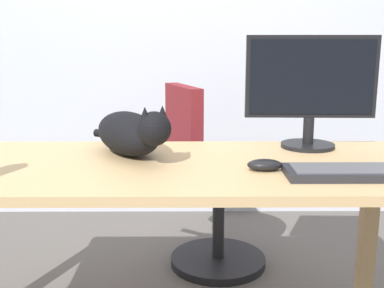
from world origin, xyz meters
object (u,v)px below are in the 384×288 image
Objects in this scene: office_chair at (209,191)px; monitor at (311,87)px; computer_mouse at (265,165)px; keyboard at (360,172)px; cat at (131,133)px.

monitor is (0.35, -0.50, 0.56)m from office_chair.
keyboard is at bearing -14.44° from computer_mouse.
office_chair reaches higher than keyboard.
cat is at bearing 158.80° from keyboard.
monitor is 0.44m from computer_mouse.
cat reaches higher than computer_mouse.
office_chair is at bearing 114.42° from keyboard.
office_chair reaches higher than computer_mouse.
monitor reaches higher than computer_mouse.
computer_mouse is (-0.27, 0.07, 0.00)m from keyboard.
cat is at bearing -116.18° from office_chair.
keyboard is (0.06, -0.39, -0.21)m from monitor.
cat is (-0.65, -0.12, -0.15)m from monitor.
monitor reaches higher than cat.
monitor is at bearing 56.74° from computer_mouse.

